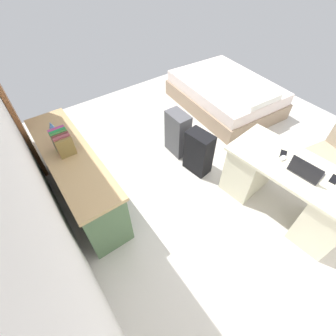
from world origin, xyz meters
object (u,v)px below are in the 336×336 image
object	(u,v)px
credenza	(78,177)
figurine_small	(51,126)
bed	(225,94)
computer_mouse	(283,158)
office_chair	(330,158)
laptop	(306,171)
desk	(286,188)
suitcase_black	(198,153)
suitcase_spare_grey	(178,133)
cell_phone_near_laptop	(334,179)
cell_phone_by_mouse	(283,154)

from	to	relation	value
credenza	figurine_small	world-z (taller)	figurine_small
bed	computer_mouse	distance (m)	2.24
office_chair	computer_mouse	size ratio (longest dim) A/B	9.40
computer_mouse	laptop	bearing A→B (deg)	170.98
desk	office_chair	bearing A→B (deg)	-93.08
desk	credenza	bearing A→B (deg)	50.45
suitcase_black	suitcase_spare_grey	world-z (taller)	suitcase_spare_grey
bed	cell_phone_near_laptop	world-z (taller)	cell_phone_near_laptop
desk	computer_mouse	size ratio (longest dim) A/B	15.03
bed	computer_mouse	world-z (taller)	computer_mouse
credenza	cell_phone_near_laptop	xyz separation A→B (m)	(-1.87, -2.04, 0.34)
desk	cell_phone_near_laptop	size ratio (longest dim) A/B	11.05
suitcase_spare_grey	computer_mouse	size ratio (longest dim) A/B	6.71
computer_mouse	figurine_small	size ratio (longest dim) A/B	0.91
suitcase_black	computer_mouse	world-z (taller)	computer_mouse
suitcase_spare_grey	cell_phone_by_mouse	size ratio (longest dim) A/B	4.93
suitcase_spare_grey	figurine_small	size ratio (longest dim) A/B	6.10
desk	suitcase_spare_grey	bearing A→B (deg)	13.73
bed	desk	bearing A→B (deg)	151.82
suitcase_spare_grey	figurine_small	xyz separation A→B (m)	(0.50, 1.51, 0.50)
cell_phone_near_laptop	desk	bearing A→B (deg)	15.54
laptop	computer_mouse	xyz separation A→B (m)	(0.26, -0.01, -0.03)
bed	cell_phone_near_laptop	distance (m)	2.58
desk	figurine_small	xyz separation A→B (m)	(2.07, 1.89, 0.46)
credenza	cell_phone_by_mouse	size ratio (longest dim) A/B	13.24
office_chair	figurine_small	xyz separation A→B (m)	(2.11, 2.71, 0.42)
credenza	computer_mouse	distance (m)	2.35
suitcase_spare_grey	figurine_small	bearing A→B (deg)	72.06
desk	suitcase_black	xyz separation A→B (m)	(1.09, 0.39, -0.06)
cell_phone_by_mouse	desk	bearing A→B (deg)	140.98
credenza	cell_phone_near_laptop	distance (m)	2.79
desk	computer_mouse	bearing A→B (deg)	7.73
bed	figurine_small	size ratio (longest dim) A/B	18.11
bed	cell_phone_near_laptop	xyz separation A→B (m)	(-2.35, 0.95, 0.49)
cell_phone_near_laptop	computer_mouse	bearing A→B (deg)	9.66
cell_phone_by_mouse	office_chair	bearing A→B (deg)	-136.51
suitcase_black	computer_mouse	distance (m)	1.07
laptop	cell_phone_near_laptop	world-z (taller)	laptop
suitcase_black	suitcase_spare_grey	xyz separation A→B (m)	(0.48, -0.01, 0.02)
desk	suitcase_black	world-z (taller)	desk
credenza	figurine_small	xyz separation A→B (m)	(0.51, 0.00, 0.45)
suitcase_black	cell_phone_near_laptop	distance (m)	1.56
desk	credenza	size ratio (longest dim) A/B	0.83
suitcase_spare_grey	computer_mouse	world-z (taller)	computer_mouse
laptop	cell_phone_by_mouse	size ratio (longest dim) A/B	2.44
suitcase_spare_grey	bed	bearing A→B (deg)	-71.71
office_chair	computer_mouse	bearing A→B (deg)	75.62
credenza	suitcase_black	world-z (taller)	credenza
computer_mouse	desk	bearing A→B (deg)	-178.43
figurine_small	office_chair	bearing A→B (deg)	-127.90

